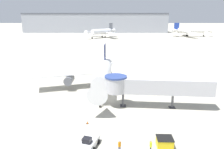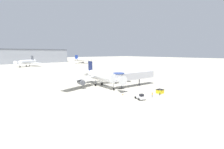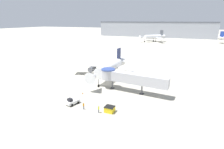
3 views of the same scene
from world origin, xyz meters
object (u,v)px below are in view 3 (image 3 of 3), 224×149
Objects in this scene: ground_crew_marshaller at (84,105)px; background_jet_gray_tail at (153,37)px; service_container_yellow at (110,109)px; main_airplane at (110,68)px; jet_bridge at (128,77)px; ground_crew_wing_walker at (99,109)px; traffic_cone_near_nose at (83,93)px; traffic_cone_starboard_wing at (147,83)px; pushback_tug_white at (72,101)px.

ground_crew_marshaller is 139.75m from background_jet_gray_tail.
service_container_yellow is 1.30× the size of ground_crew_marshaller.
jet_bridge is (9.08, -8.36, 0.16)m from main_airplane.
ground_crew_wing_walker is at bearing -39.52° from background_jet_gray_tail.
traffic_cone_near_nose is 8.95m from ground_crew_marshaller.
service_container_yellow is 0.09× the size of background_jet_gray_tail.
traffic_cone_starboard_wing is 20.94m from traffic_cone_near_nose.
jet_bridge is 15.68m from ground_crew_marshaller.
background_jet_gray_tail is (-4.47, 138.20, 3.89)m from pushback_tug_white.
main_airplane reaches higher than traffic_cone_near_nose.
main_airplane is 1.41× the size of background_jet_gray_tail.
traffic_cone_near_nose is 0.34× the size of ground_crew_wing_walker.
traffic_cone_starboard_wing is at bearing 73.23° from pushback_tug_white.
service_container_yellow is at bearing -65.51° from main_airplane.
jet_bridge is 0.84× the size of background_jet_gray_tail.
service_container_yellow reaches higher than traffic_cone_starboard_wing.
ground_crew_wing_walker reaches higher than traffic_cone_starboard_wing.
traffic_cone_starboard_wing is at bearing -35.61° from background_jet_gray_tail.
jet_bridge is at bearing 30.85° from traffic_cone_near_nose.
traffic_cone_starboard_wing is (3.93, 8.11, -3.91)m from jet_bridge.
jet_bridge is 126.23m from background_jet_gray_tail.
jet_bridge is at bearing 68.84° from pushback_tug_white.
traffic_cone_near_nose is (-11.00, -6.57, -3.94)m from jet_bridge.
ground_crew_marshaller is 0.96× the size of ground_crew_wing_walker.
pushback_tug_white is 2.10× the size of ground_crew_wing_walker.
jet_bridge is at bearing -37.94° from background_jet_gray_tail.
service_container_yellow is 21.34m from traffic_cone_starboard_wing.
ground_crew_wing_walker reaches higher than service_container_yellow.
ground_crew_marshaller is (3.94, -1.25, 0.26)m from pushback_tug_white.
traffic_cone_starboard_wing is 0.03× the size of background_jet_gray_tail.
pushback_tug_white is at bearing -42.71° from background_jet_gray_tail.
pushback_tug_white is 138.33m from background_jet_gray_tail.
pushback_tug_white is 5.69× the size of traffic_cone_starboard_wing.
ground_crew_wing_walker is (6.84, -22.50, -3.05)m from main_airplane.
jet_bridge reaches higher than ground_crew_wing_walker.
service_container_yellow is (8.91, -21.19, -3.41)m from main_airplane.
jet_bridge is 13.31m from service_container_yellow.
main_airplane is 15.53m from traffic_cone_near_nose.
service_container_yellow is 139.02m from background_jet_gray_tail.
jet_bridge is 11.63× the size of ground_crew_marshaller.
main_airplane is 18.67× the size of ground_crew_wing_walker.
jet_bridge reaches higher than pushback_tug_white.
pushback_tug_white is at bearing 73.63° from ground_crew_wing_walker.
main_airplane is 1.67× the size of jet_bridge.
traffic_cone_near_nose is (-14.93, -14.68, -0.02)m from traffic_cone_starboard_wing.
ground_crew_marshaller is (-10.07, -22.17, 0.67)m from traffic_cone_starboard_wing.
main_airplane is 13.54m from traffic_cone_starboard_wing.
background_jet_gray_tail reaches higher than main_airplane.
service_container_yellow is 6.10m from ground_crew_marshaller.
jet_bridge is at bearing -40.96° from main_airplane.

